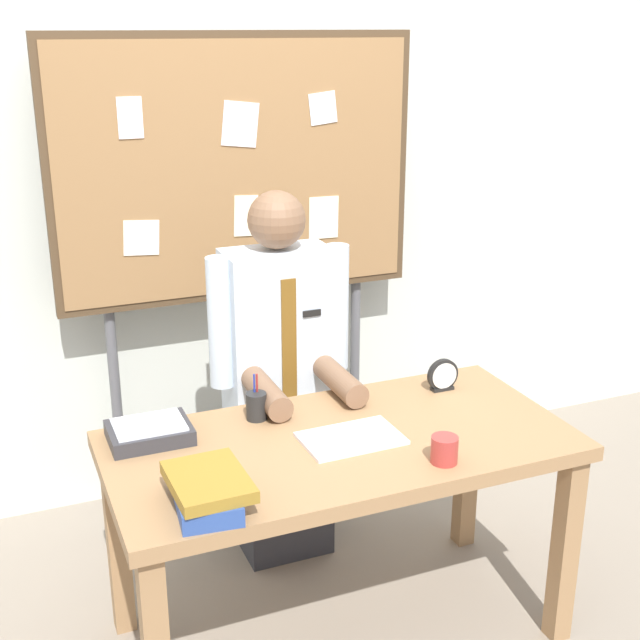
{
  "coord_description": "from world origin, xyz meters",
  "views": [
    {
      "loc": [
        -1.0,
        -2.25,
        2.02
      ],
      "look_at": [
        0.0,
        0.18,
        1.1
      ],
      "focal_mm": 47.74,
      "sensor_mm": 36.0,
      "label": 1
    }
  ],
  "objects_px": {
    "bulletin_board": "(238,176)",
    "open_notebook": "(351,438)",
    "person": "(280,392)",
    "pen_holder": "(256,406)",
    "book_stack": "(207,490)",
    "desk": "(340,466)",
    "desk_clock": "(443,376)",
    "coffee_mug": "(444,450)",
    "paper_tray": "(150,432)"
  },
  "relations": [
    {
      "from": "person",
      "to": "desk",
      "type": "bearing_deg",
      "value": -90.0
    },
    {
      "from": "desk_clock",
      "to": "pen_holder",
      "type": "height_order",
      "value": "pen_holder"
    },
    {
      "from": "desk",
      "to": "desk_clock",
      "type": "bearing_deg",
      "value": 23.2
    },
    {
      "from": "desk",
      "to": "pen_holder",
      "type": "distance_m",
      "value": 0.35
    },
    {
      "from": "open_notebook",
      "to": "coffee_mug",
      "type": "xyz_separation_m",
      "value": [
        0.2,
        -0.24,
        0.04
      ]
    },
    {
      "from": "desk_clock",
      "to": "coffee_mug",
      "type": "distance_m",
      "value": 0.55
    },
    {
      "from": "bulletin_board",
      "to": "pen_holder",
      "type": "distance_m",
      "value": 1.05
    },
    {
      "from": "bulletin_board",
      "to": "pen_holder",
      "type": "relative_size",
      "value": 12.46
    },
    {
      "from": "book_stack",
      "to": "pen_holder",
      "type": "relative_size",
      "value": 1.9
    },
    {
      "from": "desk",
      "to": "bulletin_board",
      "type": "distance_m",
      "value": 1.31
    },
    {
      "from": "desk",
      "to": "bulletin_board",
      "type": "bearing_deg",
      "value": 90.0
    },
    {
      "from": "person",
      "to": "open_notebook",
      "type": "distance_m",
      "value": 0.6
    },
    {
      "from": "person",
      "to": "desk_clock",
      "type": "xyz_separation_m",
      "value": [
        0.5,
        -0.36,
        0.12
      ]
    },
    {
      "from": "desk",
      "to": "open_notebook",
      "type": "relative_size",
      "value": 4.7
    },
    {
      "from": "open_notebook",
      "to": "person",
      "type": "bearing_deg",
      "value": 92.67
    },
    {
      "from": "bulletin_board",
      "to": "book_stack",
      "type": "bearing_deg",
      "value": -111.65
    },
    {
      "from": "book_stack",
      "to": "person",
      "type": "bearing_deg",
      "value": 57.67
    },
    {
      "from": "open_notebook",
      "to": "desk_clock",
      "type": "xyz_separation_m",
      "value": [
        0.47,
        0.23,
        0.05
      ]
    },
    {
      "from": "book_stack",
      "to": "pen_holder",
      "type": "height_order",
      "value": "pen_holder"
    },
    {
      "from": "desk",
      "to": "desk_clock",
      "type": "distance_m",
      "value": 0.57
    },
    {
      "from": "book_stack",
      "to": "coffee_mug",
      "type": "xyz_separation_m",
      "value": [
        0.73,
        -0.04,
        -0.01
      ]
    },
    {
      "from": "desk",
      "to": "paper_tray",
      "type": "distance_m",
      "value": 0.63
    },
    {
      "from": "open_notebook",
      "to": "bulletin_board",
      "type": "bearing_deg",
      "value": 91.49
    },
    {
      "from": "open_notebook",
      "to": "desk_clock",
      "type": "distance_m",
      "value": 0.53
    },
    {
      "from": "person",
      "to": "coffee_mug",
      "type": "relative_size",
      "value": 17.13
    },
    {
      "from": "person",
      "to": "book_stack",
      "type": "xyz_separation_m",
      "value": [
        -0.5,
        -0.8,
        0.12
      ]
    },
    {
      "from": "person",
      "to": "pen_holder",
      "type": "height_order",
      "value": "person"
    },
    {
      "from": "desk_clock",
      "to": "pen_holder",
      "type": "bearing_deg",
      "value": 177.61
    },
    {
      "from": "desk",
      "to": "person",
      "type": "relative_size",
      "value": 1.03
    },
    {
      "from": "desk_clock",
      "to": "paper_tray",
      "type": "height_order",
      "value": "desk_clock"
    },
    {
      "from": "person",
      "to": "desk_clock",
      "type": "relative_size",
      "value": 12.25
    },
    {
      "from": "desk_clock",
      "to": "pen_holder",
      "type": "distance_m",
      "value": 0.7
    },
    {
      "from": "paper_tray",
      "to": "book_stack",
      "type": "bearing_deg",
      "value": -81.64
    },
    {
      "from": "bulletin_board",
      "to": "open_notebook",
      "type": "distance_m",
      "value": 1.27
    },
    {
      "from": "pen_holder",
      "to": "paper_tray",
      "type": "xyz_separation_m",
      "value": [
        -0.37,
        -0.01,
        -0.02
      ]
    },
    {
      "from": "person",
      "to": "paper_tray",
      "type": "xyz_separation_m",
      "value": [
        -0.57,
        -0.34,
        0.1
      ]
    },
    {
      "from": "person",
      "to": "coffee_mug",
      "type": "height_order",
      "value": "person"
    },
    {
      "from": "desk",
      "to": "coffee_mug",
      "type": "bearing_deg",
      "value": -48.73
    },
    {
      "from": "pen_holder",
      "to": "desk_clock",
      "type": "bearing_deg",
      "value": -2.39
    },
    {
      "from": "bulletin_board",
      "to": "coffee_mug",
      "type": "xyz_separation_m",
      "value": [
        0.23,
        -1.31,
        -0.64
      ]
    },
    {
      "from": "book_stack",
      "to": "paper_tray",
      "type": "relative_size",
      "value": 1.17
    },
    {
      "from": "desk_clock",
      "to": "bulletin_board",
      "type": "bearing_deg",
      "value": 120.98
    },
    {
      "from": "coffee_mug",
      "to": "paper_tray",
      "type": "relative_size",
      "value": 0.33
    },
    {
      "from": "person",
      "to": "book_stack",
      "type": "bearing_deg",
      "value": -122.33
    },
    {
      "from": "person",
      "to": "coffee_mug",
      "type": "distance_m",
      "value": 0.87
    },
    {
      "from": "paper_tray",
      "to": "desk_clock",
      "type": "bearing_deg",
      "value": -0.8
    },
    {
      "from": "bulletin_board",
      "to": "book_stack",
      "type": "distance_m",
      "value": 1.51
    },
    {
      "from": "desk",
      "to": "pen_holder",
      "type": "xyz_separation_m",
      "value": [
        -0.2,
        0.24,
        0.15
      ]
    },
    {
      "from": "desk",
      "to": "desk_clock",
      "type": "xyz_separation_m",
      "value": [
        0.5,
        0.21,
        0.15
      ]
    },
    {
      "from": "pen_holder",
      "to": "bulletin_board",
      "type": "bearing_deg",
      "value": 75.75
    }
  ]
}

